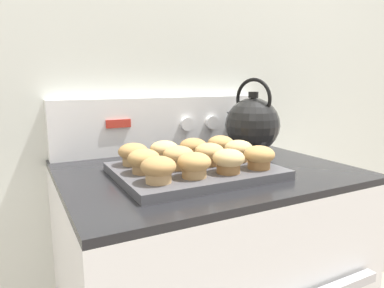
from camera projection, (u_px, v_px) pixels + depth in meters
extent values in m
cube|color=silver|center=(157.00, 59.00, 1.20)|extent=(8.00, 0.05, 2.40)
cube|color=black|center=(203.00, 171.00, 0.97)|extent=(0.78, 0.61, 0.02)
cube|color=white|center=(164.00, 124.00, 1.19)|extent=(0.76, 0.05, 0.19)
cube|color=#B72D23|center=(118.00, 124.00, 1.08)|extent=(0.08, 0.01, 0.03)
cylinder|color=white|center=(187.00, 124.00, 1.19)|extent=(0.05, 0.02, 0.05)
cylinder|color=white|center=(212.00, 122.00, 1.24)|extent=(0.05, 0.02, 0.05)
cylinder|color=white|center=(235.00, 121.00, 1.28)|extent=(0.05, 0.02, 0.05)
cube|color=#4C4C51|center=(195.00, 171.00, 0.89)|extent=(0.40, 0.31, 0.02)
cylinder|color=tan|center=(159.00, 176.00, 0.75)|extent=(0.06, 0.06, 0.03)
ellipsoid|color=#B2844C|center=(158.00, 166.00, 0.74)|extent=(0.08, 0.08, 0.04)
cylinder|color=tan|center=(194.00, 171.00, 0.79)|extent=(0.06, 0.06, 0.03)
ellipsoid|color=tan|center=(194.00, 162.00, 0.78)|extent=(0.08, 0.08, 0.04)
cylinder|color=olive|center=(228.00, 167.00, 0.83)|extent=(0.06, 0.06, 0.03)
ellipsoid|color=tan|center=(229.00, 158.00, 0.82)|extent=(0.08, 0.08, 0.04)
cylinder|color=olive|center=(259.00, 163.00, 0.87)|extent=(0.06, 0.06, 0.03)
ellipsoid|color=tan|center=(259.00, 154.00, 0.86)|extent=(0.08, 0.08, 0.04)
cylinder|color=#A37A4C|center=(144.00, 167.00, 0.83)|extent=(0.06, 0.06, 0.03)
ellipsoid|color=tan|center=(144.00, 158.00, 0.82)|extent=(0.08, 0.08, 0.04)
cylinder|color=tan|center=(179.00, 163.00, 0.87)|extent=(0.06, 0.06, 0.03)
ellipsoid|color=tan|center=(179.00, 155.00, 0.86)|extent=(0.08, 0.08, 0.04)
cylinder|color=olive|center=(209.00, 159.00, 0.91)|extent=(0.06, 0.06, 0.03)
ellipsoid|color=tan|center=(209.00, 151.00, 0.90)|extent=(0.08, 0.08, 0.04)
cylinder|color=#A37A4C|center=(238.00, 156.00, 0.95)|extent=(0.06, 0.06, 0.03)
ellipsoid|color=tan|center=(239.00, 148.00, 0.94)|extent=(0.08, 0.08, 0.04)
cylinder|color=tan|center=(133.00, 160.00, 0.90)|extent=(0.06, 0.06, 0.03)
ellipsoid|color=#B2844C|center=(133.00, 151.00, 0.90)|extent=(0.08, 0.08, 0.04)
cylinder|color=tan|center=(164.00, 157.00, 0.94)|extent=(0.06, 0.06, 0.03)
ellipsoid|color=tan|center=(164.00, 149.00, 0.94)|extent=(0.08, 0.08, 0.04)
cylinder|color=tan|center=(193.00, 153.00, 0.98)|extent=(0.06, 0.06, 0.03)
ellipsoid|color=#B2844C|center=(193.00, 146.00, 0.98)|extent=(0.08, 0.08, 0.04)
cylinder|color=tan|center=(221.00, 150.00, 1.03)|extent=(0.06, 0.06, 0.03)
ellipsoid|color=tan|center=(221.00, 143.00, 1.02)|extent=(0.08, 0.08, 0.04)
sphere|color=black|center=(252.00, 125.00, 1.16)|extent=(0.19, 0.19, 0.19)
cylinder|color=black|center=(253.00, 95.00, 1.15)|extent=(0.03, 0.03, 0.02)
cone|color=black|center=(233.00, 117.00, 1.22)|extent=(0.06, 0.09, 0.07)
torus|color=black|center=(253.00, 99.00, 1.15)|extent=(0.05, 0.14, 0.14)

